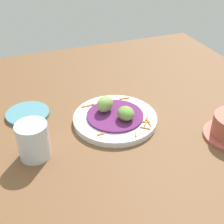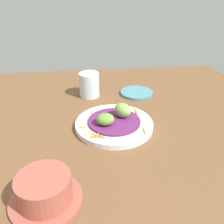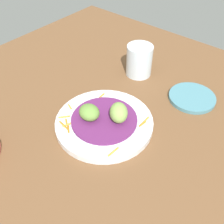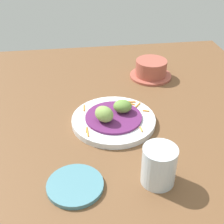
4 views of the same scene
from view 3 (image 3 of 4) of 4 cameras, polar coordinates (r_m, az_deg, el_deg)
name	(u,v)px [view 3 (image 3 of 4)]	position (r cm, az deg, el deg)	size (l,w,h in cm)	color
table_surface	(104,136)	(63.41, -1.76, -5.11)	(110.00, 110.00, 2.00)	brown
main_plate	(104,123)	(63.80, -1.67, -2.32)	(23.33, 23.33, 1.67)	silver
cabbage_bed	(104,119)	(62.99, -1.69, -1.59)	(15.73, 15.73, 0.62)	#60235B
carrot_garnish	(91,122)	(62.61, -4.58, -2.23)	(18.68, 15.87, 0.40)	orange
guac_scoop_left	(119,113)	(61.00, 1.44, -0.13)	(5.48, 4.15, 4.40)	#84A851
guac_scoop_center	(90,112)	(62.03, -4.84, -0.02)	(4.54, 5.22, 3.44)	olive
side_plate_small	(192,98)	(74.40, 16.78, 2.99)	(12.38, 12.38, 1.03)	teal
water_glass	(139,60)	(79.03, 5.86, 10.95)	(7.53, 7.53, 9.08)	silver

